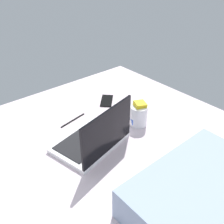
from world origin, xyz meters
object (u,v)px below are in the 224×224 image
Objects in this scene: snack_cup at (139,114)px; cell_phone at (107,101)px; pillow at (204,196)px; laptop at (94,139)px.

snack_cup reaches higher than cell_phone.
laptop is at bearing -80.90° from pillow.
snack_cup reaches higher than pillow.
snack_cup is at bearing 166.73° from laptop.
laptop is 2.75× the size of snack_cup.
snack_cup is 0.26× the size of pillow.
snack_cup is (-28.59, 0.32, 1.75)cm from laptop.
pillow is (-8.25, 51.56, 2.09)cm from laptop.
pillow reaches higher than cell_phone.
pillow is at bearing -61.09° from cell_phone.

